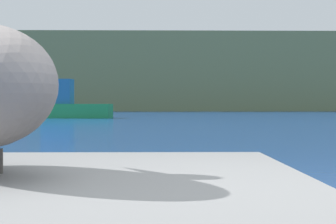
% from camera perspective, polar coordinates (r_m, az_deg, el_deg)
% --- Properties ---
extents(hillside_backdrop, '(140.00, 17.98, 9.83)m').
position_cam_1_polar(hillside_backdrop, '(80.65, -0.84, 3.64)').
color(hillside_backdrop, '#6B7A51').
rests_on(hillside_backdrop, ground).
extents(fishing_boat_green, '(5.80, 2.38, 4.18)m').
position_cam_1_polar(fishing_boat_green, '(41.63, -9.76, 0.69)').
color(fishing_boat_green, '#1E8C4C').
rests_on(fishing_boat_green, ground).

